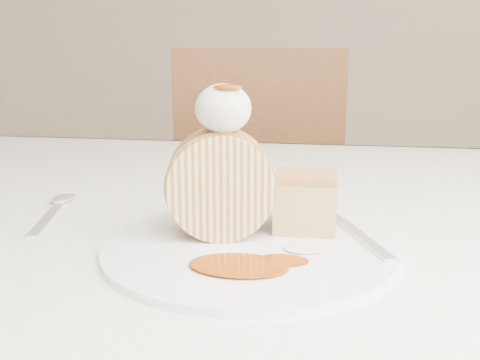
# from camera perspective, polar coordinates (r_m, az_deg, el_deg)

# --- Properties ---
(table) EXTENTS (1.40, 0.90, 0.75)m
(table) POSITION_cam_1_polar(r_m,az_deg,el_deg) (0.73, 3.55, -8.64)
(table) COLOR white
(table) RESTS_ON ground
(chair_far) EXTENTS (0.54, 0.54, 0.95)m
(chair_far) POSITION_cam_1_polar(r_m,az_deg,el_deg) (1.56, 1.63, -1.33)
(chair_far) COLOR brown
(chair_far) RESTS_ON ground
(plate) EXTENTS (0.28, 0.28, 0.01)m
(plate) POSITION_cam_1_polar(r_m,az_deg,el_deg) (0.51, 0.92, -7.16)
(plate) COLOR white
(plate) RESTS_ON table
(roulade_slice) EXTENTS (0.11, 0.08, 0.10)m
(roulade_slice) POSITION_cam_1_polar(r_m,az_deg,el_deg) (0.52, -2.12, -0.47)
(roulade_slice) COLOR beige
(roulade_slice) RESTS_ON plate
(cake_chunk) EXTENTS (0.06, 0.06, 0.05)m
(cake_chunk) POSITION_cam_1_polar(r_m,az_deg,el_deg) (0.55, 6.93, -2.69)
(cake_chunk) COLOR #BE7E48
(cake_chunk) RESTS_ON plate
(whipped_cream) EXTENTS (0.05, 0.05, 0.05)m
(whipped_cream) POSITION_cam_1_polar(r_m,az_deg,el_deg) (0.51, -1.80, 7.63)
(whipped_cream) COLOR white
(whipped_cream) RESTS_ON roulade_slice
(caramel_drizzle) EXTENTS (0.03, 0.02, 0.01)m
(caramel_drizzle) POSITION_cam_1_polar(r_m,az_deg,el_deg) (0.49, -1.30, 10.56)
(caramel_drizzle) COLOR #873405
(caramel_drizzle) RESTS_ON whipped_cream
(caramel_pool) EXTENTS (0.09, 0.06, 0.00)m
(caramel_pool) POSITION_cam_1_polar(r_m,az_deg,el_deg) (0.46, -0.13, -9.05)
(caramel_pool) COLOR #873405
(caramel_pool) RESTS_ON plate
(fork) EXTENTS (0.08, 0.16, 0.00)m
(fork) POSITION_cam_1_polar(r_m,az_deg,el_deg) (0.53, 13.00, -6.08)
(fork) COLOR silver
(fork) RESTS_ON plate
(spoon) EXTENTS (0.06, 0.16, 0.00)m
(spoon) POSITION_cam_1_polar(r_m,az_deg,el_deg) (0.64, -19.87, -3.95)
(spoon) COLOR silver
(spoon) RESTS_ON table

